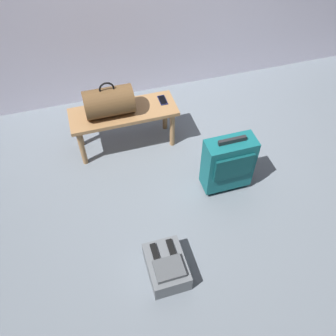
{
  "coord_description": "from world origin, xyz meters",
  "views": [
    {
      "loc": [
        -0.79,
        -1.84,
        2.57
      ],
      "look_at": [
        -0.22,
        0.09,
        0.25
      ],
      "focal_mm": 37.8,
      "sensor_mm": 36.0,
      "label": 1
    }
  ],
  "objects_px": {
    "duffel_bag_brown": "(109,102)",
    "suitcase_upright_teal": "(228,163)",
    "bench": "(124,116)",
    "cell_phone": "(163,100)",
    "backpack_grey": "(167,266)"
  },
  "relations": [
    {
      "from": "backpack_grey",
      "to": "cell_phone",
      "type": "bearing_deg",
      "value": 74.95
    },
    {
      "from": "cell_phone",
      "to": "backpack_grey",
      "type": "height_order",
      "value": "cell_phone"
    },
    {
      "from": "suitcase_upright_teal",
      "to": "backpack_grey",
      "type": "height_order",
      "value": "suitcase_upright_teal"
    },
    {
      "from": "bench",
      "to": "duffel_bag_brown",
      "type": "bearing_deg",
      "value": -180.0
    },
    {
      "from": "duffel_bag_brown",
      "to": "cell_phone",
      "type": "bearing_deg",
      "value": 4.53
    },
    {
      "from": "backpack_grey",
      "to": "duffel_bag_brown",
      "type": "bearing_deg",
      "value": 94.53
    },
    {
      "from": "bench",
      "to": "duffel_bag_brown",
      "type": "height_order",
      "value": "duffel_bag_brown"
    },
    {
      "from": "bench",
      "to": "cell_phone",
      "type": "relative_size",
      "value": 6.94
    },
    {
      "from": "backpack_grey",
      "to": "bench",
      "type": "bearing_deg",
      "value": 89.85
    },
    {
      "from": "cell_phone",
      "to": "suitcase_upright_teal",
      "type": "height_order",
      "value": "suitcase_upright_teal"
    },
    {
      "from": "cell_phone",
      "to": "suitcase_upright_teal",
      "type": "xyz_separation_m",
      "value": [
        0.35,
        -0.82,
        -0.14
      ]
    },
    {
      "from": "bench",
      "to": "backpack_grey",
      "type": "bearing_deg",
      "value": -90.15
    },
    {
      "from": "duffel_bag_brown",
      "to": "suitcase_upright_teal",
      "type": "relative_size",
      "value": 0.74
    },
    {
      "from": "bench",
      "to": "duffel_bag_brown",
      "type": "distance_m",
      "value": 0.23
    },
    {
      "from": "duffel_bag_brown",
      "to": "cell_phone",
      "type": "height_order",
      "value": "duffel_bag_brown"
    }
  ]
}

